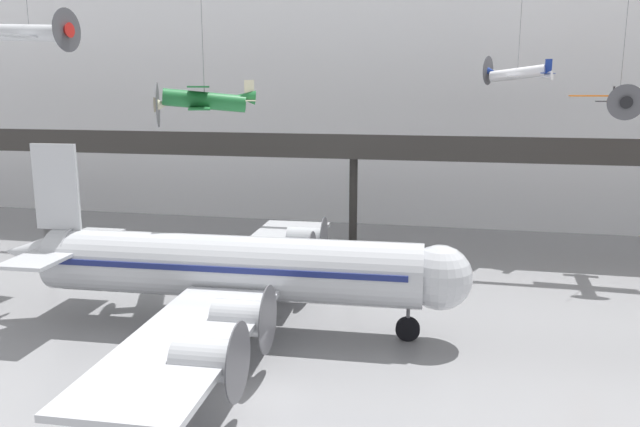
{
  "coord_description": "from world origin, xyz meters",
  "views": [
    {
      "loc": [
        8.41,
        -24.37,
        13.36
      ],
      "look_at": [
        1.45,
        7.74,
        6.66
      ],
      "focal_mm": 35.0,
      "sensor_mm": 36.0,
      "label": 1
    }
  ],
  "objects_px": {
    "suspended_plane_white_twin": "(517,74)",
    "suspended_plane_silver_racer": "(30,33)",
    "suspended_plane_orange_highwing": "(619,101)",
    "suspended_plane_green_biplane": "(204,100)",
    "airliner_silver_main": "(228,268)"
  },
  "relations": [
    {
      "from": "suspended_plane_white_twin",
      "to": "suspended_plane_orange_highwing",
      "type": "relative_size",
      "value": 0.81
    },
    {
      "from": "airliner_silver_main",
      "to": "suspended_plane_white_twin",
      "type": "bearing_deg",
      "value": 49.41
    },
    {
      "from": "airliner_silver_main",
      "to": "suspended_plane_white_twin",
      "type": "distance_m",
      "value": 28.79
    },
    {
      "from": "suspended_plane_green_biplane",
      "to": "suspended_plane_orange_highwing",
      "type": "distance_m",
      "value": 28.6
    },
    {
      "from": "suspended_plane_silver_racer",
      "to": "suspended_plane_green_biplane",
      "type": "height_order",
      "value": "suspended_plane_silver_racer"
    },
    {
      "from": "airliner_silver_main",
      "to": "suspended_plane_orange_highwing",
      "type": "bearing_deg",
      "value": 33.1
    },
    {
      "from": "suspended_plane_white_twin",
      "to": "suspended_plane_silver_racer",
      "type": "bearing_deg",
      "value": 51.64
    },
    {
      "from": "suspended_plane_silver_racer",
      "to": "suspended_plane_green_biplane",
      "type": "bearing_deg",
      "value": 16.45
    },
    {
      "from": "suspended_plane_green_biplane",
      "to": "airliner_silver_main",
      "type": "bearing_deg",
      "value": 98.15
    },
    {
      "from": "suspended_plane_silver_racer",
      "to": "airliner_silver_main",
      "type": "bearing_deg",
      "value": -11.79
    },
    {
      "from": "suspended_plane_orange_highwing",
      "to": "suspended_plane_white_twin",
      "type": "bearing_deg",
      "value": -121.34
    },
    {
      "from": "airliner_silver_main",
      "to": "suspended_plane_orange_highwing",
      "type": "height_order",
      "value": "suspended_plane_orange_highwing"
    },
    {
      "from": "suspended_plane_white_twin",
      "to": "suspended_plane_green_biplane",
      "type": "distance_m",
      "value": 25.04
    },
    {
      "from": "suspended_plane_orange_highwing",
      "to": "airliner_silver_main",
      "type": "bearing_deg",
      "value": -51.25
    },
    {
      "from": "suspended_plane_silver_racer",
      "to": "suspended_plane_green_biplane",
      "type": "distance_m",
      "value": 11.35
    }
  ]
}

